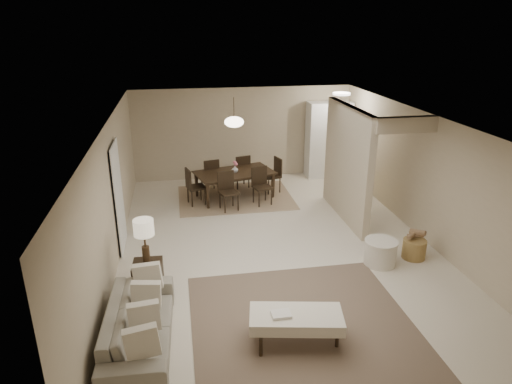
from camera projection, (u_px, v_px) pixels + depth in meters
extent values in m
plane|color=beige|center=(278.00, 248.00, 8.88)|extent=(9.00, 9.00, 0.00)
plane|color=white|center=(280.00, 121.00, 8.01)|extent=(9.00, 9.00, 0.00)
plane|color=tan|center=(243.00, 133.00, 12.59)|extent=(6.00, 0.00, 6.00)
plane|color=tan|center=(111.00, 198.00, 7.96)|extent=(0.00, 9.00, 9.00)
plane|color=tan|center=(428.00, 179.00, 8.93)|extent=(0.00, 9.00, 9.00)
cube|color=tan|center=(347.00, 164.00, 9.89)|extent=(0.15, 2.50, 2.50)
cube|color=black|center=(118.00, 198.00, 8.60)|extent=(0.04, 0.90, 2.04)
cube|color=white|center=(328.00, 140.00, 12.72)|extent=(1.20, 0.55, 2.10)
cylinder|color=white|center=(342.00, 94.00, 11.35)|extent=(0.44, 0.44, 0.05)
cube|color=brown|center=(303.00, 326.00, 6.61)|extent=(3.20, 3.20, 0.01)
imported|color=gray|center=(140.00, 326.00, 6.13)|extent=(2.15, 0.91, 0.62)
cube|color=beige|center=(296.00, 319.00, 6.17)|extent=(1.34, 0.80, 0.17)
cylinder|color=black|center=(261.00, 347.00, 5.97)|extent=(0.05, 0.05, 0.28)
cylinder|color=black|center=(337.00, 338.00, 6.14)|extent=(0.05, 0.05, 0.28)
cylinder|color=black|center=(255.00, 328.00, 6.36)|extent=(0.05, 0.05, 0.28)
cylinder|color=black|center=(327.00, 320.00, 6.53)|extent=(0.05, 0.05, 0.28)
cube|color=black|center=(148.00, 277.00, 7.40)|extent=(0.48, 0.48, 0.51)
cylinder|color=#422E1C|center=(146.00, 255.00, 7.26)|extent=(0.12, 0.12, 0.30)
cylinder|color=#422E1C|center=(145.00, 239.00, 7.16)|extent=(0.03, 0.03, 0.26)
cylinder|color=beige|center=(144.00, 227.00, 7.09)|extent=(0.32, 0.32, 0.26)
cylinder|color=beige|center=(380.00, 252.00, 8.24)|extent=(0.59, 0.59, 0.46)
cylinder|color=olive|center=(414.00, 249.00, 8.47)|extent=(0.51, 0.51, 0.36)
cube|color=#8D7257|center=(235.00, 197.00, 11.44)|extent=(2.80, 2.10, 0.01)
imported|color=black|center=(235.00, 185.00, 11.32)|extent=(2.10, 1.50, 0.67)
imported|color=silver|center=(235.00, 169.00, 11.17)|extent=(0.20, 0.20, 0.17)
cube|color=yellow|center=(348.00, 200.00, 11.29)|extent=(0.80, 0.49, 0.01)
cylinder|color=#422E1C|center=(234.00, 108.00, 10.65)|extent=(0.02, 0.02, 0.50)
ellipsoid|color=#FFEAC6|center=(234.00, 122.00, 10.76)|extent=(0.46, 0.46, 0.25)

